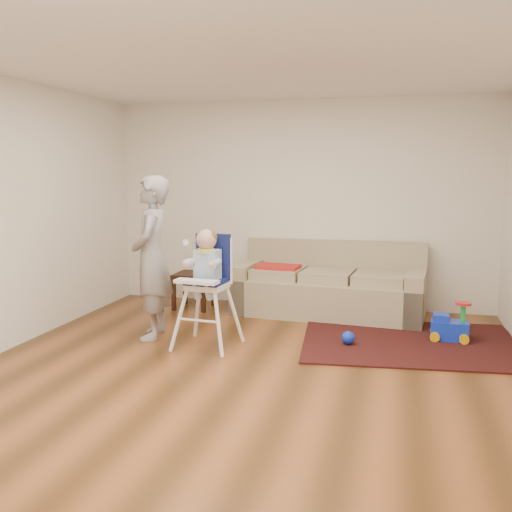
% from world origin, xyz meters
% --- Properties ---
extents(ground, '(5.50, 5.50, 0.00)m').
position_xyz_m(ground, '(0.00, 0.00, 0.00)').
color(ground, '#492B11').
rests_on(ground, ground).
extents(room_envelope, '(5.04, 5.52, 2.72)m').
position_xyz_m(room_envelope, '(0.00, 0.53, 1.88)').
color(room_envelope, white).
rests_on(room_envelope, ground).
extents(sofa, '(2.39, 1.14, 0.90)m').
position_xyz_m(sofa, '(0.45, 2.30, 0.45)').
color(sofa, tan).
rests_on(sofa, ground).
extents(side_table, '(0.46, 0.46, 0.46)m').
position_xyz_m(side_table, '(-1.30, 2.22, 0.23)').
color(side_table, black).
rests_on(side_table, ground).
extents(area_rug, '(2.38, 1.88, 0.02)m').
position_xyz_m(area_rug, '(1.44, 1.31, 0.01)').
color(area_rug, black).
rests_on(area_rug, ground).
extents(ride_on_toy, '(0.39, 0.29, 0.42)m').
position_xyz_m(ride_on_toy, '(1.83, 1.49, 0.23)').
color(ride_on_toy, '#1331D5').
rests_on(ride_on_toy, area_rug).
extents(toy_ball, '(0.14, 0.14, 0.14)m').
position_xyz_m(toy_ball, '(0.81, 1.05, 0.09)').
color(toy_ball, '#1331D5').
rests_on(toy_ball, area_rug).
extents(high_chair, '(0.61, 0.61, 1.22)m').
position_xyz_m(high_chair, '(-0.59, 0.69, 0.59)').
color(high_chair, white).
rests_on(high_chair, ground).
extents(adult, '(0.57, 0.72, 1.74)m').
position_xyz_m(adult, '(-1.26, 0.85, 0.87)').
color(adult, gray).
rests_on(adult, ground).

